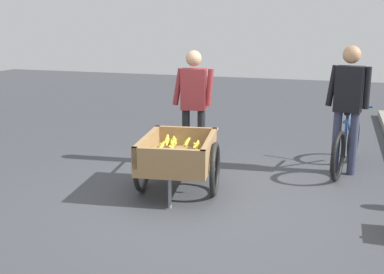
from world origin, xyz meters
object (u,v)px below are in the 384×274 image
object	(u,v)px
fruit_cart	(178,158)
vendor_person	(194,98)
cyclist_person	(348,98)
bicycle	(346,145)

from	to	relation	value
fruit_cart	vendor_person	distance (m)	1.26
fruit_cart	cyclist_person	size ratio (longest dim) A/B	1.02
bicycle	cyclist_person	size ratio (longest dim) A/B	0.96
fruit_cart	cyclist_person	distance (m)	2.40
vendor_person	cyclist_person	size ratio (longest dim) A/B	0.95
vendor_person	cyclist_person	distance (m)	2.05
fruit_cart	bicycle	distance (m)	2.44
fruit_cart	cyclist_person	xyz separation A→B (m)	(-1.37, 1.88, 0.59)
vendor_person	fruit_cart	bearing A→B (deg)	8.01
vendor_person	bicycle	xyz separation A→B (m)	(-0.39, 2.07, -0.62)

